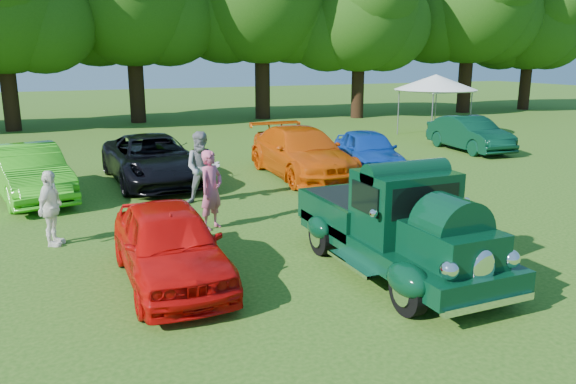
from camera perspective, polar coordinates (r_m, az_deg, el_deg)
name	(u,v)px	position (r m, az deg, el deg)	size (l,w,h in m)	color
ground	(362,261)	(11.12, 7.57, -6.99)	(120.00, 120.00, 0.00)	#265213
hero_pickup	(396,227)	(10.51, 10.93, -3.53)	(2.30, 4.94, 1.93)	black
red_convertible	(170,244)	(10.08, -11.93, -5.19)	(1.64, 4.07, 1.39)	red
back_car_lime	(30,172)	(17.10, -24.77, 1.81)	(1.59, 4.57, 1.50)	green
back_car_black	(153,159)	(18.06, -13.58, 3.25)	(2.47, 5.35, 1.49)	black
back_car_orange	(302,153)	(18.47, 1.41, 4.03)	(2.23, 5.49, 1.59)	#D34D07
back_car_blue	(368,151)	(19.48, 8.15, 4.15)	(1.69, 4.19, 1.43)	#0E37A0
back_car_green	(470,134)	(24.75, 17.97, 5.65)	(1.51, 4.33, 1.43)	black
spectator_pink	(211,190)	(12.93, -7.80, 0.21)	(0.67, 0.44, 1.83)	#CC5478
spectator_grey	(203,168)	(15.17, -8.66, 2.43)	(0.95, 0.74, 1.96)	gray
spectator_white	(51,208)	(12.69, -22.96, -1.55)	(0.94, 0.39, 1.61)	white
canopy_tent	(436,83)	(28.80, 14.77, 10.70)	(4.32, 4.32, 3.00)	white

